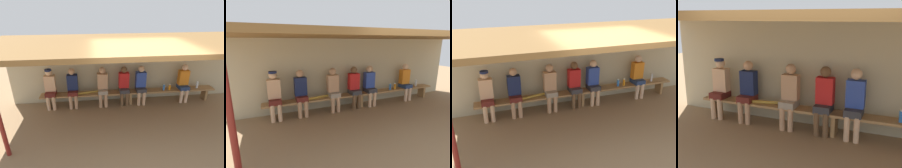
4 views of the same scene
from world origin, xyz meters
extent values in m
plane|color=#8C6D4C|center=(0.00, 0.00, 0.00)|extent=(24.00, 24.00, 0.00)
cube|color=#B7AD8C|center=(0.00, 2.00, 1.10)|extent=(8.00, 0.20, 2.20)
cube|color=brown|center=(0.00, 0.70, 2.26)|extent=(8.00, 2.80, 0.12)
cube|color=#9E7547|center=(0.00, 1.55, 0.43)|extent=(6.00, 0.36, 0.05)
cube|color=#9E7547|center=(-2.75, 1.55, 0.21)|extent=(0.08, 0.29, 0.41)
cube|color=#9E7547|center=(0.00, 1.55, 0.21)|extent=(0.08, 0.29, 0.41)
cube|color=#9E7547|center=(2.75, 1.55, 0.21)|extent=(0.08, 0.29, 0.41)
cube|color=#591E19|center=(-1.93, 1.53, 0.53)|extent=(0.32, 0.40, 0.14)
cylinder|color=tan|center=(-2.02, 1.37, 0.24)|extent=(0.11, 0.11, 0.48)
cylinder|color=tan|center=(-1.84, 1.37, 0.24)|extent=(0.11, 0.11, 0.48)
cube|color=#19234C|center=(-1.93, 1.61, 0.86)|extent=(0.34, 0.20, 0.52)
sphere|color=tan|center=(-1.93, 1.61, 1.23)|extent=(0.21, 0.21, 0.21)
cube|color=#591E19|center=(-2.64, 1.53, 0.53)|extent=(0.32, 0.40, 0.14)
cylinder|color=#DBAD84|center=(-2.73, 1.37, 0.24)|extent=(0.11, 0.11, 0.48)
cylinder|color=#DBAD84|center=(-2.55, 1.37, 0.24)|extent=(0.11, 0.11, 0.48)
cube|color=#DBAD84|center=(-2.64, 1.61, 0.86)|extent=(0.34, 0.20, 0.52)
sphere|color=#DBAD84|center=(-2.64, 1.61, 1.23)|extent=(0.21, 0.21, 0.21)
cylinder|color=#19234C|center=(-2.64, 1.57, 1.32)|extent=(0.21, 0.21, 0.05)
cube|color=gray|center=(-0.94, 1.53, 0.53)|extent=(0.32, 0.40, 0.14)
cylinder|color=tan|center=(-1.03, 1.37, 0.24)|extent=(0.11, 0.11, 0.48)
cylinder|color=tan|center=(-0.85, 1.37, 0.24)|extent=(0.11, 0.11, 0.48)
cube|color=tan|center=(-0.94, 1.61, 0.86)|extent=(0.34, 0.20, 0.52)
sphere|color=tan|center=(-0.94, 1.61, 1.23)|extent=(0.21, 0.21, 0.21)
cube|color=navy|center=(1.88, 1.53, 0.53)|extent=(0.32, 0.40, 0.14)
cylinder|color=beige|center=(1.79, 1.37, 0.24)|extent=(0.11, 0.11, 0.48)
cylinder|color=beige|center=(1.97, 1.37, 0.24)|extent=(0.11, 0.11, 0.48)
cube|color=orange|center=(1.88, 1.61, 0.86)|extent=(0.34, 0.20, 0.52)
sphere|color=beige|center=(1.88, 1.61, 1.23)|extent=(0.21, 0.21, 0.21)
cube|color=#333338|center=(-0.22, 1.53, 0.53)|extent=(0.32, 0.40, 0.14)
cylinder|color=brown|center=(-0.31, 1.37, 0.24)|extent=(0.11, 0.11, 0.48)
cylinder|color=brown|center=(-0.13, 1.37, 0.24)|extent=(0.11, 0.11, 0.48)
cube|color=red|center=(-0.22, 1.61, 0.86)|extent=(0.34, 0.20, 0.52)
sphere|color=brown|center=(-0.22, 1.61, 1.23)|extent=(0.21, 0.21, 0.21)
cube|color=#333338|center=(0.36, 1.53, 0.53)|extent=(0.32, 0.40, 0.14)
cylinder|color=#DBAD84|center=(0.27, 1.37, 0.24)|extent=(0.11, 0.11, 0.48)
cylinder|color=#DBAD84|center=(0.45, 1.37, 0.24)|extent=(0.11, 0.11, 0.48)
cube|color=#2D47A5|center=(0.36, 1.61, 0.86)|extent=(0.34, 0.20, 0.52)
sphere|color=#DBAD84|center=(0.36, 1.61, 1.23)|extent=(0.21, 0.21, 0.21)
cylinder|color=orange|center=(1.39, 1.52, 0.55)|extent=(0.07, 0.07, 0.19)
cylinder|color=white|center=(1.39, 1.52, 0.66)|extent=(0.05, 0.05, 0.02)
cylinder|color=silver|center=(2.40, 1.54, 0.58)|extent=(0.08, 0.08, 0.24)
cylinder|color=white|center=(2.40, 1.54, 0.71)|extent=(0.05, 0.05, 0.02)
cylinder|color=blue|center=(1.18, 1.51, 0.56)|extent=(0.07, 0.07, 0.20)
cylinder|color=white|center=(1.18, 1.51, 0.68)|extent=(0.05, 0.05, 0.02)
cylinder|color=#B28C33|center=(-1.36, 1.55, 0.49)|extent=(0.86, 0.23, 0.07)
camera|label=1|loc=(-1.26, -4.17, 3.32)|focal=30.26mm
camera|label=2|loc=(-2.73, -3.18, 2.08)|focal=27.43mm
camera|label=3|loc=(-2.61, -4.62, 3.38)|focal=40.03mm
camera|label=4|loc=(1.14, -3.37, 2.25)|focal=44.06mm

